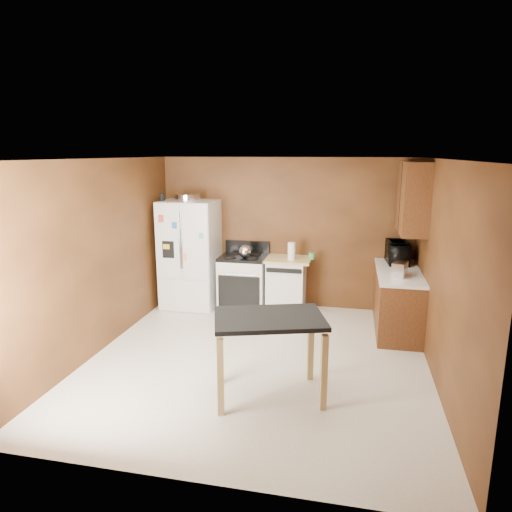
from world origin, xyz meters
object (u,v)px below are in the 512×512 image
(gas_range, at_px, (244,281))
(island, at_px, (269,330))
(pen_cup, at_px, (162,197))
(toaster, at_px, (400,269))
(kettle, at_px, (245,251))
(dishwasher, at_px, (286,284))
(microwave, at_px, (398,253))
(refrigerator, at_px, (190,254))
(roasting_pan, at_px, (188,197))
(green_canister, at_px, (312,256))
(paper_towel, at_px, (291,251))

(gas_range, height_order, island, gas_range)
(pen_cup, xyz_separation_m, toaster, (3.72, -0.58, -0.86))
(kettle, xyz_separation_m, island, (0.88, -2.62, -0.24))
(gas_range, xyz_separation_m, dishwasher, (0.72, 0.02, -0.01))
(kettle, height_order, island, kettle)
(pen_cup, distance_m, microwave, 3.85)
(toaster, xyz_separation_m, refrigerator, (-3.32, 0.72, -0.10))
(roasting_pan, bearing_deg, green_canister, 1.55)
(dishwasher, bearing_deg, toaster, -25.44)
(kettle, distance_m, paper_towel, 0.75)
(dishwasher, bearing_deg, gas_range, -178.06)
(paper_towel, height_order, toaster, paper_towel)
(kettle, xyz_separation_m, paper_towel, (0.75, 0.05, 0.03))
(microwave, bearing_deg, island, 146.10)
(green_canister, height_order, toaster, toaster)
(paper_towel, bearing_deg, kettle, -176.32)
(toaster, xyz_separation_m, dishwasher, (-1.69, 0.80, -0.55))
(gas_range, bearing_deg, green_canister, 1.86)
(microwave, distance_m, dishwasher, 1.83)
(microwave, height_order, island, microwave)
(pen_cup, xyz_separation_m, gas_range, (1.31, 0.20, -1.40))
(paper_towel, height_order, green_canister, paper_towel)
(kettle, distance_m, gas_range, 0.56)
(green_canister, xyz_separation_m, gas_range, (-1.12, -0.04, -0.48))
(pen_cup, bearing_deg, paper_towel, 3.58)
(pen_cup, distance_m, dishwasher, 2.48)
(roasting_pan, relative_size, gas_range, 0.38)
(kettle, bearing_deg, toaster, -15.70)
(paper_towel, bearing_deg, toaster, -23.91)
(refrigerator, height_order, dishwasher, refrigerator)
(paper_towel, bearing_deg, microwave, 2.74)
(refrigerator, bearing_deg, green_canister, 2.73)
(paper_towel, xyz_separation_m, dishwasher, (-0.09, 0.09, -0.58))
(green_canister, distance_m, dishwasher, 0.63)
(roasting_pan, height_order, green_canister, roasting_pan)
(kettle, height_order, gas_range, kettle)
(toaster, bearing_deg, microwave, 106.02)
(island, bearing_deg, paper_towel, 92.71)
(pen_cup, xyz_separation_m, paper_towel, (2.12, 0.13, -0.83))
(roasting_pan, height_order, island, roasting_pan)
(microwave, bearing_deg, pen_cup, 88.15)
(pen_cup, height_order, island, pen_cup)
(kettle, height_order, paper_towel, paper_towel)
(refrigerator, xyz_separation_m, island, (1.84, -2.68, -0.14))
(pen_cup, height_order, dishwasher, pen_cup)
(kettle, bearing_deg, pen_cup, -176.47)
(green_canister, bearing_deg, pen_cup, -174.40)
(green_canister, height_order, island, green_canister)
(paper_towel, bearing_deg, refrigerator, 179.71)
(kettle, bearing_deg, green_canister, 8.22)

